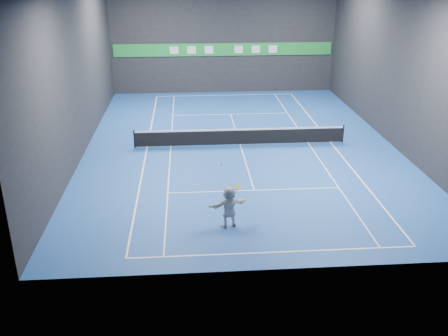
{
  "coord_description": "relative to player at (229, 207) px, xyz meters",
  "views": [
    {
      "loc": [
        -3.08,
        -27.76,
        10.12
      ],
      "look_at": [
        -1.5,
        -7.12,
        1.5
      ],
      "focal_mm": 40.0,
      "sensor_mm": 36.0,
      "label": 1
    }
  ],
  "objects": [
    {
      "name": "tennis_racket",
      "position": [
        0.3,
        0.05,
        0.78
      ],
      "size": [
        0.46,
        0.41,
        0.53
      ],
      "color": "red",
      "rests_on": "player"
    },
    {
      "name": "sideline_singles_right",
      "position": [
        5.61,
        9.74,
        -0.88
      ],
      "size": [
        0.06,
        23.78,
        0.01
      ],
      "primitive_type": "cube",
      "color": "white",
      "rests_on": "ground"
    },
    {
      "name": "wall_left",
      "position": [
        -7.5,
        9.74,
        3.61
      ],
      "size": [
        0.1,
        26.0,
        9.0
      ],
      "primitive_type": "cube",
      "color": "black",
      "rests_on": "ground"
    },
    {
      "name": "wall_back",
      "position": [
        1.5,
        22.74,
        3.61
      ],
      "size": [
        18.0,
        0.1,
        9.0
      ],
      "primitive_type": "cube",
      "color": "black",
      "rests_on": "ground"
    },
    {
      "name": "ground",
      "position": [
        1.5,
        9.74,
        -0.89
      ],
      "size": [
        26.0,
        26.0,
        0.0
      ],
      "primitive_type": "plane",
      "color": "#1C499C",
      "rests_on": "ground"
    },
    {
      "name": "service_line_far",
      "position": [
        1.5,
        16.14,
        -0.88
      ],
      "size": [
        8.23,
        0.06,
        0.01
      ],
      "primitive_type": "cube",
      "color": "white",
      "rests_on": "ground"
    },
    {
      "name": "sideline_singles_left",
      "position": [
        -2.61,
        9.74,
        -0.88
      ],
      "size": [
        0.06,
        23.78,
        0.01
      ],
      "primitive_type": "cube",
      "color": "white",
      "rests_on": "ground"
    },
    {
      "name": "sideline_doubles_right",
      "position": [
        6.99,
        9.74,
        -0.88
      ],
      "size": [
        0.08,
        23.78,
        0.01
      ],
      "primitive_type": "cube",
      "color": "white",
      "rests_on": "ground"
    },
    {
      "name": "player",
      "position": [
        0.0,
        0.0,
        0.0
      ],
      "size": [
        1.73,
        0.99,
        1.77
      ],
      "primitive_type": "imported",
      "rotation": [
        0.0,
        0.0,
        3.44
      ],
      "color": "silver",
      "rests_on": "ground"
    },
    {
      "name": "tennis_ball",
      "position": [
        -0.31,
        0.06,
        1.84
      ],
      "size": [
        0.07,
        0.07,
        0.07
      ],
      "primitive_type": "sphere",
      "color": "yellow",
      "rests_on": "player"
    },
    {
      "name": "wall_front",
      "position": [
        1.5,
        -3.26,
        3.61
      ],
      "size": [
        18.0,
        0.1,
        9.0
      ],
      "primitive_type": "cube",
      "color": "black",
      "rests_on": "ground"
    },
    {
      "name": "sideline_doubles_left",
      "position": [
        -3.99,
        9.74,
        -0.88
      ],
      "size": [
        0.08,
        23.78,
        0.01
      ],
      "primitive_type": "cube",
      "color": "white",
      "rests_on": "ground"
    },
    {
      "name": "baseline_far",
      "position": [
        1.5,
        21.63,
        -0.88
      ],
      "size": [
        10.98,
        0.08,
        0.01
      ],
      "primitive_type": "cube",
      "color": "white",
      "rests_on": "ground"
    },
    {
      "name": "center_service_line",
      "position": [
        1.5,
        9.74,
        -0.88
      ],
      "size": [
        0.06,
        12.8,
        0.01
      ],
      "primitive_type": "cube",
      "color": "white",
      "rests_on": "ground"
    },
    {
      "name": "tennis_net",
      "position": [
        1.5,
        9.74,
        -0.35
      ],
      "size": [
        12.5,
        0.1,
        1.07
      ],
      "color": "black",
      "rests_on": "ground"
    },
    {
      "name": "baseline_near",
      "position": [
        1.5,
        -2.15,
        -0.88
      ],
      "size": [
        10.98,
        0.08,
        0.01
      ],
      "primitive_type": "cube",
      "color": "white",
      "rests_on": "ground"
    },
    {
      "name": "wall_right",
      "position": [
        10.5,
        9.74,
        3.61
      ],
      "size": [
        0.1,
        26.0,
        9.0
      ],
      "primitive_type": "cube",
      "color": "black",
      "rests_on": "ground"
    },
    {
      "name": "service_line_near",
      "position": [
        1.5,
        3.34,
        -0.88
      ],
      "size": [
        8.23,
        0.06,
        0.01
      ],
      "primitive_type": "cube",
      "color": "white",
      "rests_on": "ground"
    },
    {
      "name": "sponsor_banner",
      "position": [
        1.5,
        22.67,
        2.61
      ],
      "size": [
        17.64,
        0.11,
        1.0
      ],
      "color": "green",
      "rests_on": "wall_back"
    }
  ]
}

